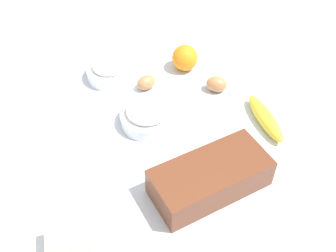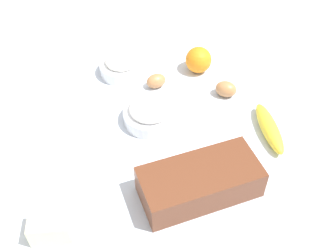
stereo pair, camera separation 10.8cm
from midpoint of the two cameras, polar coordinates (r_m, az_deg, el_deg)
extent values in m
cube|color=silver|center=(1.11, -2.77, -1.94)|extent=(2.40, 2.40, 0.02)
cube|color=brown|center=(0.96, 2.77, -7.44)|extent=(0.30, 0.19, 0.08)
cube|color=black|center=(0.96, 2.78, -7.30)|extent=(0.29, 0.18, 0.07)
cylinder|color=white|center=(1.30, -10.59, 7.27)|extent=(0.14, 0.14, 0.04)
torus|color=white|center=(1.29, -10.68, 7.83)|extent=(0.14, 0.14, 0.01)
ellipsoid|color=white|center=(1.28, -10.75, 8.26)|extent=(0.10, 0.10, 0.04)
cylinder|color=white|center=(1.13, -5.58, 1.03)|extent=(0.15, 0.15, 0.04)
torus|color=white|center=(1.12, -5.64, 1.59)|extent=(0.15, 0.15, 0.01)
ellipsoid|color=white|center=(1.11, -5.69, 2.09)|extent=(0.12, 0.12, 0.04)
ellipsoid|color=yellow|center=(1.14, 10.92, 0.99)|extent=(0.05, 0.19, 0.04)
sphere|color=orange|center=(1.30, 0.01, 9.45)|extent=(0.08, 0.08, 0.08)
cube|color=#F4EDB2|center=(0.92, -17.10, -15.25)|extent=(0.09, 0.07, 0.06)
ellipsoid|color=#B67B4A|center=(1.24, -5.56, 5.99)|extent=(0.07, 0.06, 0.04)
ellipsoid|color=#B57A4A|center=(1.23, 4.36, 5.77)|extent=(0.08, 0.07, 0.05)
camera|label=1|loc=(0.05, -92.87, -2.93)|focal=43.41mm
camera|label=2|loc=(0.05, 87.13, 2.93)|focal=43.41mm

